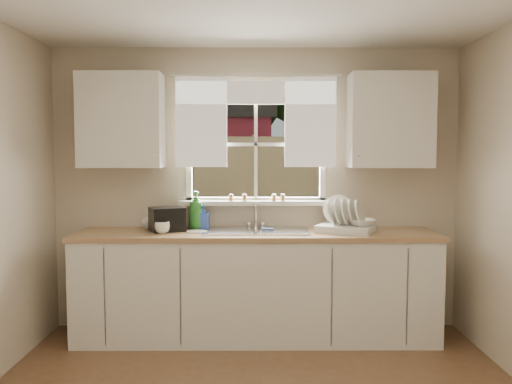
{
  "coord_description": "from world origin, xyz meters",
  "views": [
    {
      "loc": [
        -0.02,
        -2.84,
        1.59
      ],
      "look_at": [
        0.0,
        1.65,
        1.25
      ],
      "focal_mm": 38.0,
      "sensor_mm": 36.0,
      "label": 1
    }
  ],
  "objects_px": {
    "soap_bottle_a": "(196,210)",
    "black_appliance": "(167,219)",
    "dish_rack": "(345,223)",
    "cup": "(162,227)"
  },
  "relations": [
    {
      "from": "dish_rack",
      "to": "soap_bottle_a",
      "type": "xyz_separation_m",
      "value": [
        -1.27,
        0.18,
        0.09
      ]
    },
    {
      "from": "dish_rack",
      "to": "cup",
      "type": "distance_m",
      "value": 1.53
    },
    {
      "from": "dish_rack",
      "to": "cup",
      "type": "relative_size",
      "value": 4.38
    },
    {
      "from": "soap_bottle_a",
      "to": "black_appliance",
      "type": "relative_size",
      "value": 1.2
    },
    {
      "from": "soap_bottle_a",
      "to": "black_appliance",
      "type": "bearing_deg",
      "value": -178.94
    },
    {
      "from": "soap_bottle_a",
      "to": "cup",
      "type": "relative_size",
      "value": 2.64
    },
    {
      "from": "dish_rack",
      "to": "black_appliance",
      "type": "distance_m",
      "value": 1.51
    },
    {
      "from": "cup",
      "to": "black_appliance",
      "type": "bearing_deg",
      "value": 66.82
    },
    {
      "from": "cup",
      "to": "black_appliance",
      "type": "distance_m",
      "value": 0.16
    },
    {
      "from": "cup",
      "to": "black_appliance",
      "type": "xyz_separation_m",
      "value": [
        0.02,
        0.15,
        0.05
      ]
    }
  ]
}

